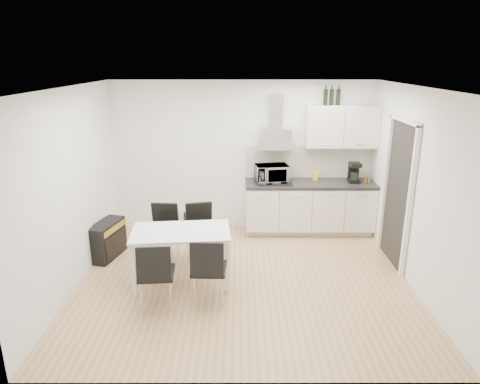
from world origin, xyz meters
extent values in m
plane|color=tan|center=(0.00, 0.00, 0.00)|extent=(4.50, 4.50, 0.00)
cube|color=white|center=(0.00, 2.00, 1.30)|extent=(4.50, 0.10, 2.60)
cube|color=white|center=(0.00, -2.00, 1.30)|extent=(4.50, 0.10, 2.60)
cube|color=white|center=(-2.25, 0.00, 1.30)|extent=(0.10, 4.00, 2.60)
cube|color=white|center=(2.25, 0.00, 1.30)|extent=(0.10, 4.00, 2.60)
plane|color=white|center=(0.00, 0.00, 2.60)|extent=(4.50, 4.50, 0.00)
cube|color=white|center=(2.21, 0.55, 1.05)|extent=(0.08, 1.04, 2.10)
cube|color=beige|center=(1.15, 1.74, 0.05)|extent=(2.16, 0.52, 0.10)
cube|color=silver|center=(1.15, 1.70, 0.48)|extent=(2.20, 0.60, 0.76)
cube|color=#262629|center=(1.15, 1.69, 0.90)|extent=(2.22, 0.64, 0.04)
cube|color=beige|center=(1.15, 1.99, 1.21)|extent=(2.20, 0.02, 0.58)
cube|color=silver|center=(1.65, 1.82, 1.85)|extent=(1.20, 0.35, 0.70)
cube|color=silver|center=(0.55, 1.78, 1.65)|extent=(0.60, 0.46, 0.30)
cube|color=silver|center=(0.55, 1.89, 2.10)|extent=(0.22, 0.20, 0.55)
imported|color=silver|center=(0.49, 1.68, 1.10)|extent=(0.58, 0.39, 0.37)
cube|color=yellow|center=(1.25, 1.80, 1.01)|extent=(0.08, 0.04, 0.18)
cylinder|color=brown|center=(2.08, 1.65, 0.98)|extent=(0.04, 0.04, 0.11)
cylinder|color=#4C6626|center=(2.14, 1.65, 0.98)|extent=(0.04, 0.04, 0.11)
cylinder|color=black|center=(1.35, 1.82, 2.36)|extent=(0.07, 0.07, 0.32)
cylinder|color=black|center=(1.45, 1.82, 2.36)|extent=(0.07, 0.07, 0.32)
cylinder|color=black|center=(1.56, 1.82, 2.36)|extent=(0.07, 0.07, 0.32)
cube|color=white|center=(-0.84, -0.06, 0.73)|extent=(1.36, 0.85, 0.03)
cube|color=white|center=(-1.41, -0.44, 0.36)|extent=(0.05, 0.05, 0.72)
cube|color=white|center=(-0.22, -0.33, 0.36)|extent=(0.05, 0.05, 0.72)
cube|color=white|center=(-1.47, 0.20, 0.36)|extent=(0.05, 0.05, 0.72)
cube|color=white|center=(-0.27, 0.31, 0.36)|extent=(0.05, 0.05, 0.72)
cube|color=black|center=(-2.09, 0.71, 0.28)|extent=(0.44, 0.72, 0.56)
cube|color=gold|center=(-1.94, 0.71, 0.48)|extent=(0.16, 0.59, 0.09)
cube|color=black|center=(-0.97, 1.90, 0.14)|extent=(0.21, 0.20, 0.28)
camera|label=1|loc=(-0.06, -5.32, 2.93)|focal=32.00mm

